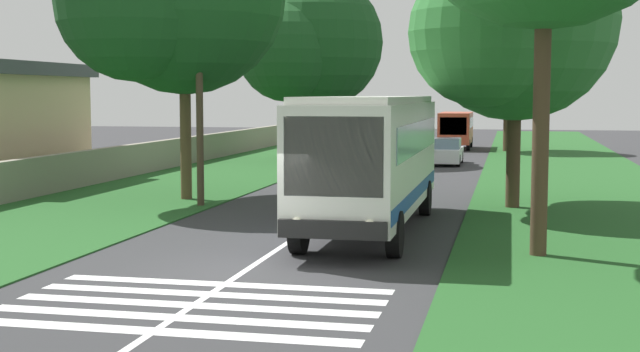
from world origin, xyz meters
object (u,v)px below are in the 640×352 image
Objects in this scene: coach_bus at (372,154)px; trailing_car_0 at (356,158)px; roadside_tree_left_1 at (312,47)px; roadside_tree_right_1 at (506,65)px; trailing_car_1 at (445,152)px; trailing_car_2 at (383,146)px; roadside_tree_right_0 at (509,26)px; utility_pole at (199,69)px; trailing_minibus_0 at (456,127)px.

coach_bus reaches higher than trailing_car_0.
roadside_tree_right_1 is (10.88, -10.68, -0.74)m from roadside_tree_left_1.
trailing_car_1 is (5.52, -3.95, 0.00)m from trailing_car_0.
trailing_car_0 and trailing_car_2 have the same top height.
roadside_tree_right_0 is at bearing -149.95° from trailing_car_0.
roadside_tree_right_1 reaches higher than coach_bus.
roadside_tree_left_1 reaches higher than roadside_tree_right_1.
roadside_tree_left_1 is 1.19× the size of roadside_tree_right_1.
trailing_car_2 is (10.60, 0.20, 0.00)m from trailing_car_0.
roadside_tree_right_0 is at bearing -150.04° from roadside_tree_left_1.
trailing_car_2 is at bearing 17.89° from roadside_tree_right_0.
roadside_tree_right_0 is at bearing -79.87° from utility_pole.
coach_bus is 29.39m from trailing_car_2.
trailing_minibus_0 is 0.67× the size of utility_pole.
roadside_tree_right_1 reaches higher than trailing_car_0.
trailing_car_1 is 0.41× the size of roadside_tree_left_1.
utility_pole is (-1.81, 10.13, -1.38)m from roadside_tree_right_0.
trailing_car_1 is 19.19m from roadside_tree_right_0.
trailing_car_2 is at bearing 7.57° from coach_bus.
roadside_tree_right_0 is at bearing -169.53° from trailing_car_1.
trailing_car_0 is 0.45× the size of roadside_tree_right_0.
trailing_car_2 is (5.08, 4.14, 0.00)m from trailing_car_1.
trailing_car_0 is at bearing 157.83° from roadside_tree_right_1.
roadside_tree_left_1 is 21.92m from roadside_tree_right_0.
roadside_tree_left_1 reaches higher than trailing_minibus_0.
roadside_tree_left_1 is at bearing 29.96° from roadside_tree_right_0.
roadside_tree_right_1 is 0.99× the size of utility_pole.
trailing_car_0 is 19.30m from roadside_tree_right_1.
trailing_minibus_0 is at bearing 6.45° from roadside_tree_right_0.
trailing_car_0 is 0.72× the size of trailing_minibus_0.
roadside_tree_right_1 is at bearing -44.47° from roadside_tree_left_1.
roadside_tree_right_0 is (-18.98, -10.94, -0.44)m from roadside_tree_left_1.
trailing_car_2 is 9.67m from trailing_minibus_0.
coach_bus is 1.86× the size of trailing_minibus_0.
roadside_tree_right_0 is (-12.61, -7.29, 5.35)m from trailing_car_0.
trailing_car_0 is 19.79m from trailing_minibus_0.
utility_pole reaches higher than trailing_minibus_0.
coach_bus reaches higher than trailing_car_1.
coach_bus is at bearing 174.63° from roadside_tree_right_1.
trailing_car_2 is 0.48× the size of utility_pole.
roadside_tree_right_1 is (29.86, 0.26, -0.31)m from roadside_tree_right_0.
roadside_tree_right_0 reaches higher than coach_bus.
coach_bus is 18.92m from trailing_car_0.
trailing_car_0 is 15.22m from utility_pole.
trailing_car_0 is at bearing -178.93° from trailing_car_2.
trailing_minibus_0 is 0.63× the size of roadside_tree_right_0.
roadside_tree_right_0 is 1.08× the size of roadside_tree_right_1.
roadside_tree_right_0 reaches higher than trailing_car_0.
roadside_tree_right_1 reaches higher than trailing_car_1.
roadside_tree_right_0 is at bearing -179.49° from roadside_tree_right_1.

